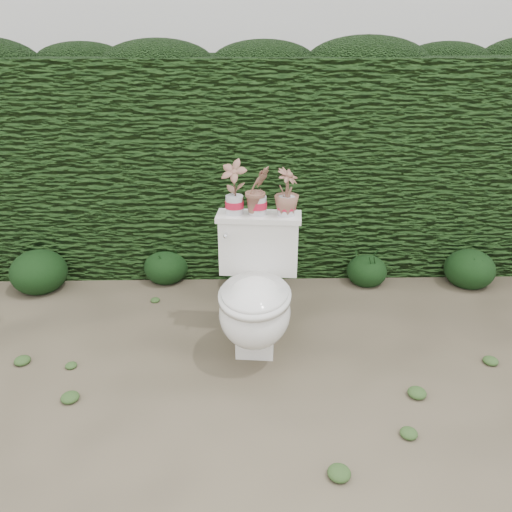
{
  "coord_description": "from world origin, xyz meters",
  "views": [
    {
      "loc": [
        -0.12,
        -2.36,
        1.76
      ],
      "look_at": [
        -0.06,
        0.32,
        0.55
      ],
      "focal_mm": 35.0,
      "sensor_mm": 36.0,
      "label": 1
    }
  ],
  "objects_px": {
    "potted_plant_right": "(287,194)",
    "potted_plant_center": "(258,192)",
    "toilet": "(256,296)",
    "potted_plant_left": "(234,189)"
  },
  "relations": [
    {
      "from": "potted_plant_center",
      "to": "potted_plant_left",
      "type": "bearing_deg",
      "value": 147.89
    },
    {
      "from": "toilet",
      "to": "potted_plant_right",
      "type": "height_order",
      "value": "potted_plant_right"
    },
    {
      "from": "toilet",
      "to": "potted_plant_center",
      "type": "distance_m",
      "value": 0.61
    },
    {
      "from": "toilet",
      "to": "potted_plant_left",
      "type": "distance_m",
      "value": 0.64
    },
    {
      "from": "toilet",
      "to": "potted_plant_left",
      "type": "relative_size",
      "value": 2.54
    },
    {
      "from": "potted_plant_right",
      "to": "potted_plant_left",
      "type": "bearing_deg",
      "value": 117.83
    },
    {
      "from": "potted_plant_right",
      "to": "potted_plant_center",
      "type": "bearing_deg",
      "value": 117.83
    },
    {
      "from": "toilet",
      "to": "potted_plant_center",
      "type": "xyz_separation_m",
      "value": [
        0.02,
        0.24,
        0.56
      ]
    },
    {
      "from": "potted_plant_center",
      "to": "potted_plant_right",
      "type": "distance_m",
      "value": 0.17
    },
    {
      "from": "potted_plant_left",
      "to": "potted_plant_right",
      "type": "xyz_separation_m",
      "value": [
        0.3,
        -0.03,
        -0.02
      ]
    }
  ]
}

